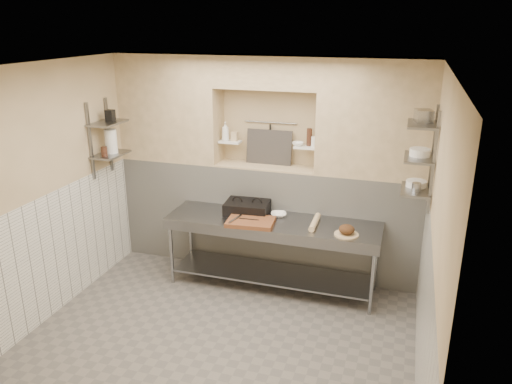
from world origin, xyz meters
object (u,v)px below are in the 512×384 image
at_px(prep_table, 272,240).
at_px(jug_left, 111,141).
at_px(panini_press, 247,207).
at_px(rolling_pin, 315,222).
at_px(bottle_soap, 225,131).
at_px(cutting_board, 251,222).
at_px(bowl_alcove, 298,144).
at_px(mixing_bowl, 279,215).
at_px(bread_loaf, 347,229).

distance_m(prep_table, jug_left, 2.36).
height_order(panini_press, jug_left, jug_left).
relative_size(rolling_pin, bottle_soap, 1.86).
relative_size(cutting_board, jug_left, 1.84).
bearing_deg(bowl_alcove, panini_press, -142.86).
relative_size(panini_press, bottle_soap, 2.29).
relative_size(bottle_soap, bowl_alcove, 1.71).
height_order(mixing_bowl, bowl_alcove, bowl_alcove).
height_order(bowl_alcove, jug_left, jug_left).
bearing_deg(cutting_board, bowl_alcove, 62.09).
distance_m(rolling_pin, bottle_soap, 1.67).
bearing_deg(cutting_board, panini_press, 114.82).
height_order(bottle_soap, jug_left, bottle_soap).
bearing_deg(bottle_soap, bread_loaf, -22.65).
xyz_separation_m(cutting_board, jug_left, (-1.85, 0.06, 0.84)).
height_order(bread_loaf, bottle_soap, bottle_soap).
xyz_separation_m(panini_press, mixing_bowl, (0.41, 0.00, -0.05)).
bearing_deg(jug_left, panini_press, 8.74).
relative_size(cutting_board, bowl_alcove, 3.82).
xyz_separation_m(panini_press, rolling_pin, (0.89, -0.14, -0.04)).
bearing_deg(mixing_bowl, bowl_alcove, 72.15).
distance_m(prep_table, bowl_alcove, 1.24).
relative_size(prep_table, bottle_soap, 10.52).
height_order(mixing_bowl, rolling_pin, rolling_pin).
xyz_separation_m(bowl_alcove, jug_left, (-2.24, -0.67, 0.03)).
bearing_deg(panini_press, rolling_pin, -13.10).
xyz_separation_m(mixing_bowl, jug_left, (-2.11, -0.27, 0.84)).
bearing_deg(bowl_alcove, jug_left, -163.39).
relative_size(bread_loaf, jug_left, 0.60).
height_order(prep_table, jug_left, jug_left).
bearing_deg(mixing_bowl, cutting_board, -128.10).
bearing_deg(panini_press, bowl_alcove, 32.71).
bearing_deg(rolling_pin, bread_loaf, -24.72).
bearing_deg(bread_loaf, prep_table, 170.12).
xyz_separation_m(prep_table, cutting_board, (-0.22, -0.16, 0.28)).
distance_m(panini_press, jug_left, 1.90).
distance_m(bottle_soap, jug_left, 1.44).
xyz_separation_m(cutting_board, bread_loaf, (1.13, 0.01, 0.04)).
height_order(panini_press, cutting_board, panini_press).
height_order(cutting_board, jug_left, jug_left).
height_order(rolling_pin, jug_left, jug_left).
height_order(panini_press, bowl_alcove, bowl_alcove).
relative_size(prep_table, cutting_board, 4.71).
bearing_deg(bottle_soap, panini_press, -43.02).
relative_size(panini_press, bowl_alcove, 3.92).
xyz_separation_m(prep_table, bottle_soap, (-0.79, 0.55, 1.19)).
height_order(cutting_board, bottle_soap, bottle_soap).
bearing_deg(bowl_alcove, mixing_bowl, -107.85).
distance_m(panini_press, bowl_alcove, 1.02).
bearing_deg(bowl_alcove, rolling_pin, -57.12).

